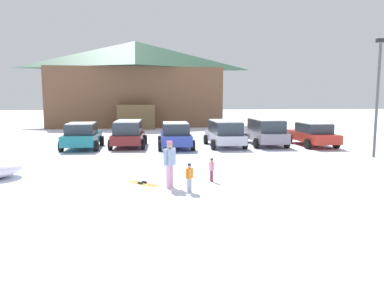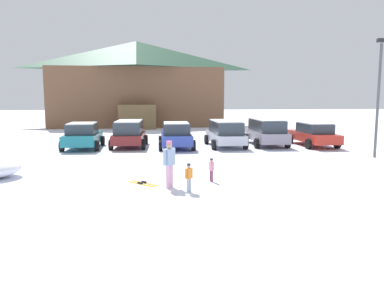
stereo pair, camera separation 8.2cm
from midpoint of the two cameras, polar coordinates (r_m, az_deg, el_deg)
name	(u,v)px [view 1 (the left image)]	position (r m, az deg, el deg)	size (l,w,h in m)	color
ground	(198,242)	(8.60, 0.65, -14.69)	(160.00, 160.00, 0.00)	white
ski_lodge	(136,83)	(41.94, -8.63, 9.17)	(18.71, 10.89, 9.11)	brown
parked_teal_hatchback	(82,136)	(23.91, -16.50, 1.25)	(2.28, 4.15, 1.60)	teal
parked_maroon_van	(128,133)	(23.96, -9.76, 1.68)	(2.26, 4.07, 1.69)	maroon
parked_blue_hatchback	(175,135)	(23.24, -2.65, 1.38)	(2.17, 4.25, 1.61)	#2D41A1
parked_silver_wagon	(225,133)	(23.92, 4.89, 1.75)	(2.30, 4.44, 1.68)	#B6BACB
parked_grey_wagon	(265,131)	(24.96, 11.04, 1.94)	(2.20, 4.64, 1.74)	gray
parked_red_sedan	(312,134)	(25.42, 17.79, 1.48)	(2.28, 4.60, 1.53)	red
skier_child_in_orange_jacket	(189,176)	(12.53, -0.59, -4.94)	(0.27, 0.29, 0.99)	#A2B3C8
skier_adult_in_blue_parka	(170,162)	(13.13, -3.60, -2.68)	(0.44, 0.51, 1.67)	#E3AFCD
skier_child_in_pink_snowsuit	(212,169)	(14.14, 2.85, -3.76)	(0.20, 0.31, 0.89)	#7D3C59
pair_of_skis	(143,183)	(13.99, -7.65, -5.96)	(1.20, 1.16, 0.08)	yellow
lamp_post	(378,92)	(21.76, 26.34, 7.09)	(0.44, 0.24, 6.12)	#515459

